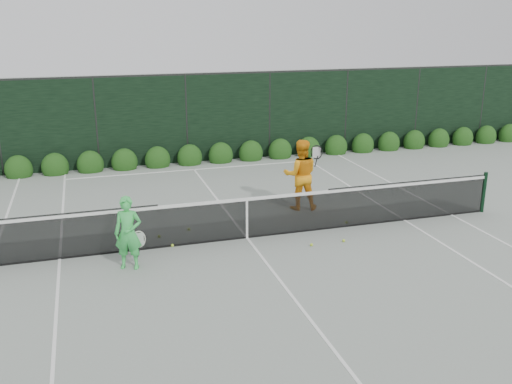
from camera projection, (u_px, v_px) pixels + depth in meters
name	position (u px, v px, depth m)	size (l,w,h in m)	color
ground	(247.00, 238.00, 13.16)	(80.00, 80.00, 0.00)	gray
tennis_net	(246.00, 217.00, 12.99)	(12.90, 0.10, 1.07)	black
player_woman	(128.00, 233.00, 11.40)	(0.67, 0.51, 1.51)	#3DD159
player_man	(301.00, 175.00, 14.91)	(1.05, 0.90, 1.87)	#FFA015
court_lines	(247.00, 238.00, 13.16)	(11.03, 23.83, 0.01)	white
windscreen_fence	(288.00, 214.00, 10.23)	(32.00, 21.07, 3.06)	black
hedge_row	(190.00, 158.00, 19.62)	(31.66, 0.65, 0.94)	#11390F
tennis_balls	(254.00, 236.00, 13.19)	(4.63, 1.82, 0.07)	#B9DB30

